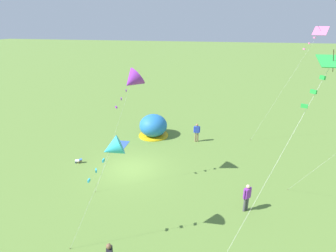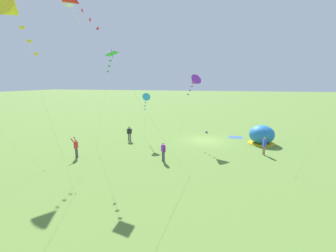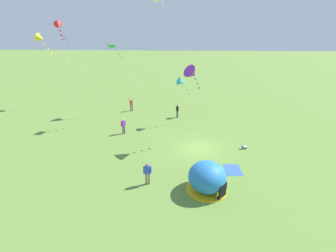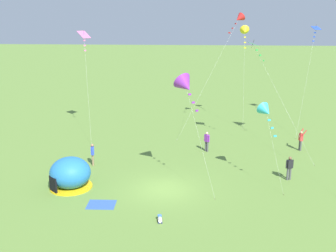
{
  "view_description": "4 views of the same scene",
  "coord_description": "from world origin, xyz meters",
  "px_view_note": "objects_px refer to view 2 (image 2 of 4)",
  "views": [
    {
      "loc": [
        15.85,
        6.55,
        10.01
      ],
      "look_at": [
        -1.83,
        2.33,
        2.9
      ],
      "focal_mm": 28.0,
      "sensor_mm": 36.0,
      "label": 1
    },
    {
      "loc": [
        -2.02,
        25.97,
        6.81
      ],
      "look_at": [
        3.31,
        4.67,
        2.48
      ],
      "focal_mm": 24.0,
      "sensor_mm": 36.0,
      "label": 2
    },
    {
      "loc": [
        -19.33,
        1.63,
        10.02
      ],
      "look_at": [
        0.61,
        3.01,
        1.95
      ],
      "focal_mm": 24.0,
      "sensor_mm": 36.0,
      "label": 3
    },
    {
      "loc": [
        2.21,
        -23.85,
        10.89
      ],
      "look_at": [
        0.09,
        1.98,
        3.83
      ],
      "focal_mm": 42.0,
      "sensor_mm": 36.0,
      "label": 4
    }
  ],
  "objects_px": {
    "person_with_toddler": "(163,151)",
    "kite_cyan": "(146,98)",
    "person_strolling": "(264,145)",
    "person_watching_sky": "(129,133)",
    "popup_tent": "(262,135)",
    "kite_red": "(73,0)",
    "toddler_crawling": "(206,131)",
    "kite_white": "(70,4)",
    "person_flying_kite": "(76,147)",
    "kite_green": "(111,58)",
    "kite_purple": "(194,82)",
    "kite_yellow": "(12,10)"
  },
  "relations": [
    {
      "from": "kite_cyan",
      "to": "toddler_crawling",
      "type": "bearing_deg",
      "value": -136.3
    },
    {
      "from": "person_flying_kite",
      "to": "kite_green",
      "type": "relative_size",
      "value": 0.2
    },
    {
      "from": "toddler_crawling",
      "to": "person_with_toddler",
      "type": "height_order",
      "value": "person_with_toddler"
    },
    {
      "from": "popup_tent",
      "to": "kite_red",
      "type": "relative_size",
      "value": 0.24
    },
    {
      "from": "kite_white",
      "to": "popup_tent",
      "type": "bearing_deg",
      "value": -165.23
    },
    {
      "from": "kite_purple",
      "to": "kite_yellow",
      "type": "bearing_deg",
      "value": 72.45
    },
    {
      "from": "person_with_toddler",
      "to": "popup_tent",
      "type": "bearing_deg",
      "value": -138.2
    },
    {
      "from": "person_watching_sky",
      "to": "kite_red",
      "type": "relative_size",
      "value": 0.15
    },
    {
      "from": "kite_cyan",
      "to": "kite_yellow",
      "type": "bearing_deg",
      "value": 89.76
    },
    {
      "from": "kite_cyan",
      "to": "popup_tent",
      "type": "bearing_deg",
      "value": -171.02
    },
    {
      "from": "toddler_crawling",
      "to": "kite_yellow",
      "type": "height_order",
      "value": "kite_yellow"
    },
    {
      "from": "person_with_toddler",
      "to": "kite_white",
      "type": "height_order",
      "value": "kite_white"
    },
    {
      "from": "popup_tent",
      "to": "kite_white",
      "type": "relative_size",
      "value": 0.19
    },
    {
      "from": "toddler_crawling",
      "to": "person_strolling",
      "type": "relative_size",
      "value": 0.32
    },
    {
      "from": "toddler_crawling",
      "to": "kite_green",
      "type": "distance_m",
      "value": 17.39
    },
    {
      "from": "kite_white",
      "to": "kite_yellow",
      "type": "height_order",
      "value": "kite_white"
    },
    {
      "from": "person_with_toddler",
      "to": "kite_purple",
      "type": "bearing_deg",
      "value": -102.56
    },
    {
      "from": "person_with_toddler",
      "to": "kite_green",
      "type": "height_order",
      "value": "kite_green"
    },
    {
      "from": "kite_green",
      "to": "kite_purple",
      "type": "relative_size",
      "value": 1.22
    },
    {
      "from": "person_strolling",
      "to": "person_watching_sky",
      "type": "height_order",
      "value": "same"
    },
    {
      "from": "popup_tent",
      "to": "kite_yellow",
      "type": "distance_m",
      "value": 23.79
    },
    {
      "from": "kite_cyan",
      "to": "kite_white",
      "type": "xyz_separation_m",
      "value": [
        6.65,
        3.11,
        9.35
      ]
    },
    {
      "from": "kite_yellow",
      "to": "kite_red",
      "type": "relative_size",
      "value": 0.9
    },
    {
      "from": "popup_tent",
      "to": "person_with_toddler",
      "type": "distance_m",
      "value": 12.27
    },
    {
      "from": "popup_tent",
      "to": "kite_red",
      "type": "height_order",
      "value": "kite_red"
    },
    {
      "from": "kite_cyan",
      "to": "kite_yellow",
      "type": "relative_size",
      "value": 0.54
    },
    {
      "from": "popup_tent",
      "to": "kite_green",
      "type": "height_order",
      "value": "kite_green"
    },
    {
      "from": "popup_tent",
      "to": "person_flying_kite",
      "type": "height_order",
      "value": "popup_tent"
    },
    {
      "from": "popup_tent",
      "to": "person_watching_sky",
      "type": "height_order",
      "value": "popup_tent"
    },
    {
      "from": "person_strolling",
      "to": "kite_yellow",
      "type": "xyz_separation_m",
      "value": [
        12.54,
        13.79,
        8.75
      ]
    },
    {
      "from": "person_with_toddler",
      "to": "kite_yellow",
      "type": "relative_size",
      "value": 0.17
    },
    {
      "from": "popup_tent",
      "to": "toddler_crawling",
      "type": "height_order",
      "value": "popup_tent"
    },
    {
      "from": "popup_tent",
      "to": "kite_cyan",
      "type": "bearing_deg",
      "value": 8.98
    },
    {
      "from": "kite_cyan",
      "to": "kite_green",
      "type": "bearing_deg",
      "value": 89.35
    },
    {
      "from": "person_watching_sky",
      "to": "kite_purple",
      "type": "bearing_deg",
      "value": -168.57
    },
    {
      "from": "person_strolling",
      "to": "kite_green",
      "type": "xyz_separation_m",
      "value": [
        12.56,
        5.44,
        7.63
      ]
    },
    {
      "from": "kite_red",
      "to": "person_with_toddler",
      "type": "bearing_deg",
      "value": -112.43
    },
    {
      "from": "person_watching_sky",
      "to": "kite_cyan",
      "type": "relative_size",
      "value": 0.31
    },
    {
      "from": "person_with_toddler",
      "to": "person_strolling",
      "type": "distance_m",
      "value": 9.64
    },
    {
      "from": "person_flying_kite",
      "to": "kite_white",
      "type": "distance_m",
      "value": 14.15
    },
    {
      "from": "toddler_crawling",
      "to": "kite_yellow",
      "type": "bearing_deg",
      "value": 73.59
    },
    {
      "from": "kite_cyan",
      "to": "kite_purple",
      "type": "bearing_deg",
      "value": -169.31
    },
    {
      "from": "person_with_toddler",
      "to": "kite_green",
      "type": "relative_size",
      "value": 0.19
    },
    {
      "from": "person_flying_kite",
      "to": "person_watching_sky",
      "type": "bearing_deg",
      "value": -109.54
    },
    {
      "from": "toddler_crawling",
      "to": "kite_cyan",
      "type": "distance_m",
      "value": 10.14
    },
    {
      "from": "person_flying_kite",
      "to": "kite_cyan",
      "type": "bearing_deg",
      "value": -121.28
    },
    {
      "from": "kite_green",
      "to": "kite_red",
      "type": "relative_size",
      "value": 0.81
    },
    {
      "from": "person_with_toddler",
      "to": "kite_cyan",
      "type": "bearing_deg",
      "value": -58.97
    },
    {
      "from": "popup_tent",
      "to": "person_flying_kite",
      "type": "xyz_separation_m",
      "value": [
        17.14,
        9.1,
        0.0
      ]
    },
    {
      "from": "kite_yellow",
      "to": "popup_tent",
      "type": "bearing_deg",
      "value": -125.69
    }
  ]
}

